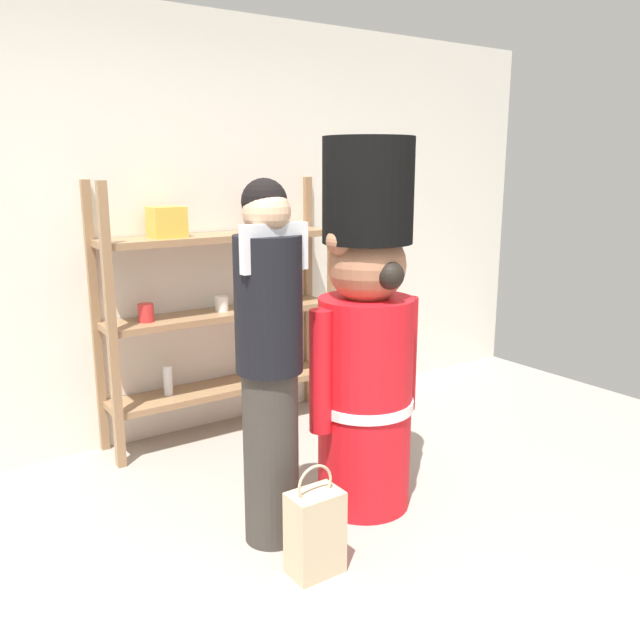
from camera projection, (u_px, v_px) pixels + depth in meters
The scene contains 6 objects.
ground_plane at pixel (362, 618), 2.55m from camera, with size 6.40×6.40×0.00m, color #9E9389.
back_wall at pixel (139, 231), 4.02m from camera, with size 6.40×0.12×2.60m, color silver.
merchandise_shelf at pixel (220, 305), 4.18m from camera, with size 1.54×0.35×1.61m.
teddy_bear_guard at pixel (366, 338), 3.23m from camera, with size 0.64×0.48×1.82m.
person_shopper at pixel (269, 358), 2.91m from camera, with size 0.31×0.29×1.64m.
shopping_bag at pixel (315, 531), 2.80m from camera, with size 0.22×0.15×0.49m.
Camera 1 is at (-1.40, -1.74, 1.69)m, focal length 37.46 mm.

